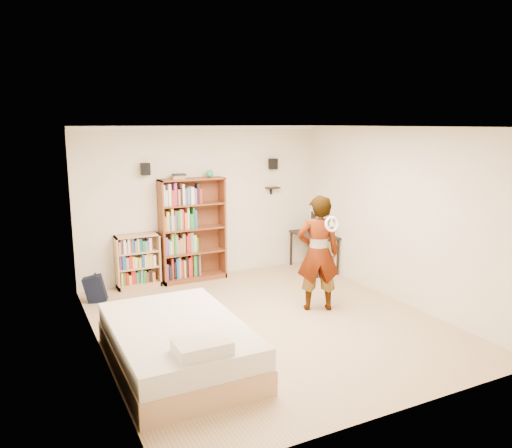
{
  "coord_description": "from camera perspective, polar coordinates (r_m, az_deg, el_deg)",
  "views": [
    {
      "loc": [
        -3.09,
        -5.81,
        2.75
      ],
      "look_at": [
        0.1,
        0.6,
        1.3
      ],
      "focal_mm": 35.0,
      "sensor_mm": 36.0,
      "label": 1
    }
  ],
  "objects": [
    {
      "name": "wall_shelf",
      "position": [
        9.42,
        1.92,
        4.15
      ],
      "size": [
        0.25,
        0.16,
        0.02
      ],
      "primitive_type": "cube",
      "color": "black",
      "rests_on": "room_shell"
    },
    {
      "name": "wii_wheel",
      "position": [
        7.04,
        8.66,
        0.0
      ],
      "size": [
        0.23,
        0.09,
        0.23
      ],
      "primitive_type": "torus",
      "rotation": [
        1.36,
        0.0,
        0.0
      ],
      "color": "white",
      "rests_on": "person"
    },
    {
      "name": "room_shell",
      "position": [
        6.65,
        1.54,
        2.94
      ],
      "size": [
        4.52,
        5.02,
        2.71
      ],
      "color": "#F0E5CD",
      "rests_on": "ground"
    },
    {
      "name": "imac",
      "position": [
        9.44,
        6.91,
        0.2
      ],
      "size": [
        0.13,
        0.45,
        0.44
      ],
      "primitive_type": null,
      "rotation": [
        0.0,
        0.0,
        -0.09
      ],
      "color": "white",
      "rests_on": "computer_desk"
    },
    {
      "name": "navy_bag",
      "position": [
        8.23,
        -17.93,
        -7.03
      ],
      "size": [
        0.37,
        0.29,
        0.43
      ],
      "primitive_type": null,
      "rotation": [
        0.0,
        0.0,
        -0.28
      ],
      "color": "black",
      "rests_on": "ground"
    },
    {
      "name": "ground",
      "position": [
        7.13,
        1.46,
        -11.2
      ],
      "size": [
        4.5,
        5.0,
        0.01
      ],
      "primitive_type": "cube",
      "color": "tan",
      "rests_on": "ground"
    },
    {
      "name": "daybed",
      "position": [
        5.92,
        -8.94,
        -12.88
      ],
      "size": [
        1.42,
        2.18,
        0.64
      ],
      "primitive_type": null,
      "color": "white",
      "rests_on": "ground"
    },
    {
      "name": "speaker_left",
      "position": [
        8.49,
        -12.52,
        6.15
      ],
      "size": [
        0.14,
        0.12,
        0.2
      ],
      "primitive_type": "cube",
      "color": "black",
      "rests_on": "room_shell"
    },
    {
      "name": "person",
      "position": [
        7.42,
        7.11,
        -3.33
      ],
      "size": [
        0.74,
        0.63,
        1.73
      ],
      "primitive_type": "imported",
      "rotation": [
        0.0,
        0.0,
        2.72
      ],
      "color": "black",
      "rests_on": "ground"
    },
    {
      "name": "low_bookshelf",
      "position": [
        8.68,
        -13.34,
        -4.15
      ],
      "size": [
        0.73,
        0.27,
        0.91
      ],
      "primitive_type": null,
      "color": "tan",
      "rests_on": "ground"
    },
    {
      "name": "tall_bookshelf",
      "position": [
        8.81,
        -7.23,
        -0.69
      ],
      "size": [
        1.15,
        0.33,
        1.81
      ],
      "primitive_type": null,
      "color": "brown",
      "rests_on": "ground"
    },
    {
      "name": "speaker_right",
      "position": [
        9.36,
        1.97,
        6.88
      ],
      "size": [
        0.14,
        0.12,
        0.2
      ],
      "primitive_type": "cube",
      "color": "black",
      "rests_on": "room_shell"
    },
    {
      "name": "crown_molding",
      "position": [
        6.58,
        1.58,
        10.79
      ],
      "size": [
        4.5,
        5.0,
        0.06
      ],
      "color": "white",
      "rests_on": "room_shell"
    },
    {
      "name": "computer_desk",
      "position": [
        9.54,
        6.61,
        -3.18
      ],
      "size": [
        0.51,
        1.02,
        0.7
      ],
      "primitive_type": null,
      "color": "black",
      "rests_on": "ground"
    }
  ]
}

